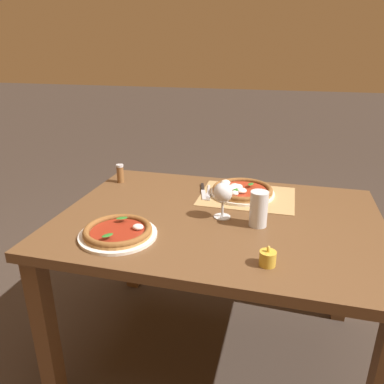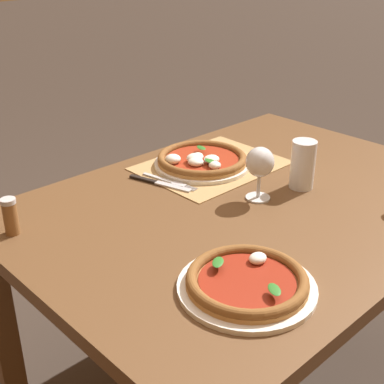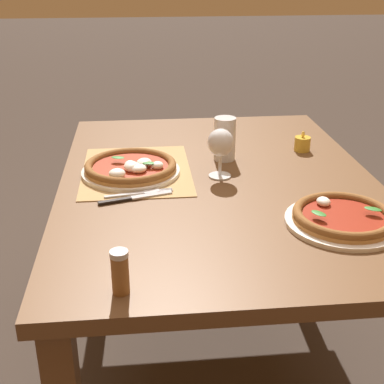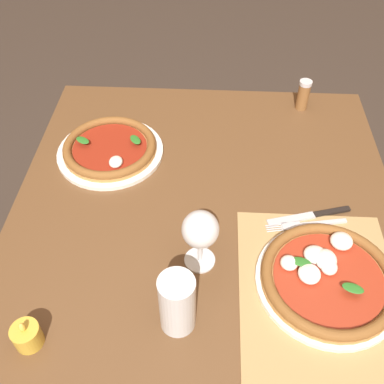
{
  "view_description": "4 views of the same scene",
  "coord_description": "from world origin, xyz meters",
  "px_view_note": "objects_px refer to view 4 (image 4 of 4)",
  "views": [
    {
      "loc": [
        -0.25,
        1.42,
        1.41
      ],
      "look_at": [
        0.13,
        -0.03,
        0.83
      ],
      "focal_mm": 35.0,
      "sensor_mm": 36.0,
      "label": 1
    },
    {
      "loc": [
        1.06,
        0.87,
        1.42
      ],
      "look_at": [
        0.17,
        -0.07,
        0.79
      ],
      "focal_mm": 50.0,
      "sensor_mm": 36.0,
      "label": 2
    },
    {
      "loc": [
        1.51,
        -0.24,
        1.37
      ],
      "look_at": [
        0.17,
        -0.1,
        0.77
      ],
      "focal_mm": 50.0,
      "sensor_mm": 36.0,
      "label": 3
    },
    {
      "loc": [
        -0.6,
        -0.01,
        1.58
      ],
      "look_at": [
        0.13,
        0.03,
        0.81
      ],
      "focal_mm": 42.0,
      "sensor_mm": 36.0,
      "label": 4
    }
  ],
  "objects_px": {
    "fork": "(306,225)",
    "votive_candle": "(27,336)",
    "pizza_far": "(110,149)",
    "knife": "(309,216)",
    "wine_glass": "(200,231)",
    "pint_glass": "(177,304)",
    "pepper_shaker": "(303,95)",
    "pizza_near": "(328,277)"
  },
  "relations": [
    {
      "from": "pizza_far",
      "to": "knife",
      "type": "relative_size",
      "value": 1.4
    },
    {
      "from": "wine_glass",
      "to": "pepper_shaker",
      "type": "relative_size",
      "value": 1.6
    },
    {
      "from": "votive_candle",
      "to": "wine_glass",
      "type": "bearing_deg",
      "value": -57.13
    },
    {
      "from": "pizza_far",
      "to": "knife",
      "type": "height_order",
      "value": "pizza_far"
    },
    {
      "from": "pizza_near",
      "to": "pint_glass",
      "type": "distance_m",
      "value": 0.33
    },
    {
      "from": "wine_glass",
      "to": "pepper_shaker",
      "type": "height_order",
      "value": "wine_glass"
    },
    {
      "from": "wine_glass",
      "to": "pepper_shaker",
      "type": "xyz_separation_m",
      "value": [
        0.6,
        -0.3,
        -0.06
      ]
    },
    {
      "from": "pizza_far",
      "to": "pepper_shaker",
      "type": "relative_size",
      "value": 3.06
    },
    {
      "from": "pint_glass",
      "to": "fork",
      "type": "distance_m",
      "value": 0.4
    },
    {
      "from": "pizza_far",
      "to": "knife",
      "type": "distance_m",
      "value": 0.57
    },
    {
      "from": "fork",
      "to": "knife",
      "type": "bearing_deg",
      "value": -20.72
    },
    {
      "from": "pint_glass",
      "to": "knife",
      "type": "height_order",
      "value": "pint_glass"
    },
    {
      "from": "wine_glass",
      "to": "pint_glass",
      "type": "height_order",
      "value": "wine_glass"
    },
    {
      "from": "pizza_far",
      "to": "wine_glass",
      "type": "distance_m",
      "value": 0.45
    },
    {
      "from": "pizza_near",
      "to": "wine_glass",
      "type": "distance_m",
      "value": 0.29
    },
    {
      "from": "pizza_near",
      "to": "pepper_shaker",
      "type": "bearing_deg",
      "value": -1.74
    },
    {
      "from": "knife",
      "to": "pizza_near",
      "type": "bearing_deg",
      "value": -176.05
    },
    {
      "from": "pizza_far",
      "to": "pepper_shaker",
      "type": "xyz_separation_m",
      "value": [
        0.25,
        -0.56,
        0.03
      ]
    },
    {
      "from": "fork",
      "to": "pizza_far",
      "type": "bearing_deg",
      "value": 65.39
    },
    {
      "from": "wine_glass",
      "to": "fork",
      "type": "distance_m",
      "value": 0.29
    },
    {
      "from": "pint_glass",
      "to": "knife",
      "type": "xyz_separation_m",
      "value": [
        0.29,
        -0.3,
        -0.06
      ]
    },
    {
      "from": "wine_glass",
      "to": "fork",
      "type": "bearing_deg",
      "value": -65.6
    },
    {
      "from": "knife",
      "to": "votive_candle",
      "type": "bearing_deg",
      "value": 120.99
    },
    {
      "from": "pizza_near",
      "to": "fork",
      "type": "distance_m",
      "value": 0.16
    },
    {
      "from": "pint_glass",
      "to": "pepper_shaker",
      "type": "xyz_separation_m",
      "value": [
        0.75,
        -0.33,
        -0.02
      ]
    },
    {
      "from": "fork",
      "to": "pepper_shaker",
      "type": "bearing_deg",
      "value": -5.12
    },
    {
      "from": "pizza_near",
      "to": "votive_candle",
      "type": "xyz_separation_m",
      "value": [
        -0.16,
        0.6,
        0.0
      ]
    },
    {
      "from": "fork",
      "to": "votive_candle",
      "type": "height_order",
      "value": "votive_candle"
    },
    {
      "from": "pint_glass",
      "to": "knife",
      "type": "distance_m",
      "value": 0.43
    },
    {
      "from": "pizza_near",
      "to": "pepper_shaker",
      "type": "relative_size",
      "value": 3.19
    },
    {
      "from": "pizza_near",
      "to": "pizza_far",
      "type": "height_order",
      "value": "pizza_near"
    },
    {
      "from": "pizza_far",
      "to": "fork",
      "type": "relative_size",
      "value": 1.49
    },
    {
      "from": "votive_candle",
      "to": "fork",
      "type": "bearing_deg",
      "value": -60.66
    },
    {
      "from": "pint_glass",
      "to": "wine_glass",
      "type": "bearing_deg",
      "value": -14.06
    },
    {
      "from": "pint_glass",
      "to": "pepper_shaker",
      "type": "relative_size",
      "value": 1.49
    },
    {
      "from": "wine_glass",
      "to": "pint_glass",
      "type": "bearing_deg",
      "value": 165.94
    },
    {
      "from": "pizza_far",
      "to": "knife",
      "type": "xyz_separation_m",
      "value": [
        -0.21,
        -0.53,
        -0.01
      ]
    },
    {
      "from": "pizza_far",
      "to": "votive_candle",
      "type": "distance_m",
      "value": 0.56
    },
    {
      "from": "pizza_near",
      "to": "wine_glass",
      "type": "relative_size",
      "value": 1.99
    },
    {
      "from": "pizza_near",
      "to": "knife",
      "type": "distance_m",
      "value": 0.19
    },
    {
      "from": "pint_glass",
      "to": "pizza_far",
      "type": "bearing_deg",
      "value": 24.36
    },
    {
      "from": "pizza_far",
      "to": "votive_candle",
      "type": "relative_size",
      "value": 4.12
    }
  ]
}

